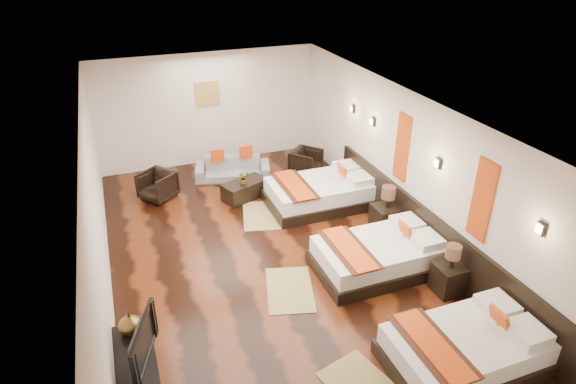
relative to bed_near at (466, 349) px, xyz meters
name	(u,v)px	position (x,y,z in m)	size (l,w,h in m)	color
floor	(271,261)	(-1.70, 3.20, -0.28)	(5.50, 9.50, 0.01)	black
ceiling	(268,113)	(-1.70, 3.20, 2.52)	(5.50, 9.50, 0.01)	white
back_wall	(208,109)	(-1.70, 7.95, 1.12)	(5.50, 0.01, 2.80)	silver
left_wall	(97,223)	(-4.45, 3.20, 1.12)	(0.01, 9.50, 2.80)	silver
right_wall	(410,168)	(1.05, 3.20, 1.12)	(0.01, 9.50, 2.80)	silver
headboard_panel	(427,234)	(1.01, 2.40, 0.17)	(0.08, 6.60, 0.90)	black
bed_near	(466,349)	(0.00, 0.00, 0.00)	(2.11, 1.32, 0.80)	black
bed_mid	(379,255)	(0.00, 2.32, 0.01)	(2.17, 1.36, 0.83)	black
bed_far	(321,192)	(0.00, 4.81, 0.02)	(2.25, 1.41, 0.86)	black
nightstand_a	(449,276)	(0.75, 1.37, 0.04)	(0.45, 0.45, 0.90)	black
nightstand_b	(386,216)	(0.75, 3.36, 0.07)	(0.50, 0.50, 0.99)	black
jute_mat_mid	(290,289)	(-1.67, 2.32, -0.27)	(0.75, 1.20, 0.01)	#95814B
jute_mat_far	(261,215)	(-1.37, 4.80, -0.27)	(0.75, 1.20, 0.01)	#95814B
tv	(136,343)	(-4.15, 1.07, 0.56)	(1.01, 0.13, 0.58)	black
figurine	(130,323)	(-4.20, 1.61, 0.44)	(0.31, 0.31, 0.32)	brown
sofa	(233,169)	(-1.46, 6.74, -0.02)	(1.76, 0.69, 0.51)	gray
armchair_left	(157,186)	(-3.28, 6.34, 0.04)	(0.68, 0.70, 0.63)	black
armchair_right	(306,162)	(0.30, 6.38, 0.03)	(0.66, 0.68, 0.62)	black
coffee_table	(245,190)	(-1.46, 5.69, -0.08)	(1.00, 0.50, 0.40)	black
table_plant	(243,177)	(-1.50, 5.61, 0.27)	(0.26, 0.22, 0.29)	#2F5F1F
orange_panel_a	(482,200)	(1.03, 1.30, 1.42)	(0.04, 0.40, 1.30)	#D86014
orange_panel_b	(402,148)	(1.03, 3.50, 1.42)	(0.04, 0.40, 1.30)	#D86014
sconce_near	(541,229)	(1.01, 0.20, 1.57)	(0.07, 0.12, 0.18)	black
sconce_mid	(438,163)	(1.01, 2.40, 1.57)	(0.07, 0.12, 0.18)	black
sconce_far	(373,122)	(1.01, 4.60, 1.57)	(0.07, 0.12, 0.18)	black
sconce_lounge	(352,109)	(1.01, 5.50, 1.57)	(0.07, 0.12, 0.18)	black
gold_artwork	(207,94)	(-1.70, 7.93, 1.52)	(0.60, 0.04, 0.60)	#AD873F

